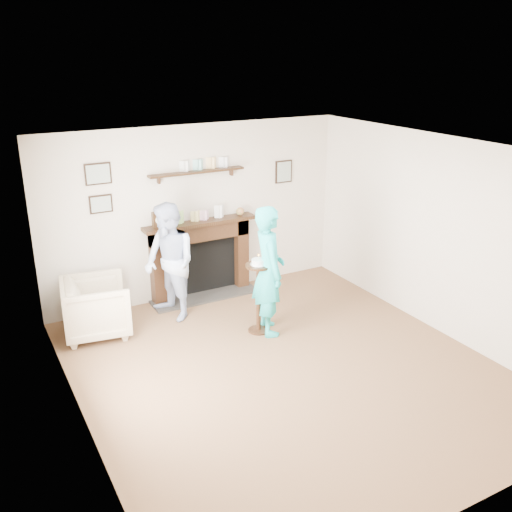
{
  "coord_description": "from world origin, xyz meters",
  "views": [
    {
      "loc": [
        -3.04,
        -4.84,
        3.48
      ],
      "look_at": [
        0.1,
        0.9,
        1.08
      ],
      "focal_mm": 40.0,
      "sensor_mm": 36.0,
      "label": 1
    }
  ],
  "objects_px": {
    "armchair": "(99,333)",
    "man": "(173,317)",
    "pedestal_table": "(259,285)",
    "woman": "(268,330)"
  },
  "relations": [
    {
      "from": "armchair",
      "to": "man",
      "type": "bearing_deg",
      "value": -81.55
    },
    {
      "from": "pedestal_table",
      "to": "man",
      "type": "bearing_deg",
      "value": 132.02
    },
    {
      "from": "man",
      "to": "pedestal_table",
      "type": "distance_m",
      "value": 1.41
    },
    {
      "from": "man",
      "to": "pedestal_table",
      "type": "height_order",
      "value": "pedestal_table"
    },
    {
      "from": "armchair",
      "to": "man",
      "type": "xyz_separation_m",
      "value": [
        1.01,
        -0.0,
        0.0
      ]
    },
    {
      "from": "pedestal_table",
      "to": "armchair",
      "type": "bearing_deg",
      "value": 153.28
    },
    {
      "from": "man",
      "to": "woman",
      "type": "distance_m",
      "value": 1.37
    },
    {
      "from": "armchair",
      "to": "woman",
      "type": "height_order",
      "value": "woman"
    },
    {
      "from": "armchair",
      "to": "woman",
      "type": "xyz_separation_m",
      "value": [
        1.96,
        -0.98,
        0.0
      ]
    },
    {
      "from": "man",
      "to": "pedestal_table",
      "type": "xyz_separation_m",
      "value": [
        0.83,
        -0.93,
        0.65
      ]
    }
  ]
}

